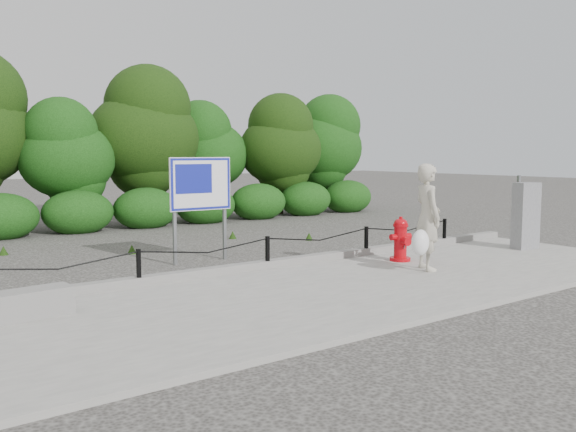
# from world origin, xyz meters

# --- Properties ---
(ground) EXTENTS (90.00, 90.00, 0.00)m
(ground) POSITION_xyz_m (0.00, 0.00, 0.00)
(ground) COLOR #2D2B28
(ground) RESTS_ON ground
(sidewalk) EXTENTS (14.00, 4.00, 0.08)m
(sidewalk) POSITION_xyz_m (0.00, -2.00, 0.04)
(sidewalk) COLOR gray
(sidewalk) RESTS_ON ground
(curb) EXTENTS (14.00, 0.22, 0.14)m
(curb) POSITION_xyz_m (0.00, 0.05, 0.15)
(curb) COLOR slate
(curb) RESTS_ON sidewalk
(chain_barrier) EXTENTS (10.06, 0.06, 0.60)m
(chain_barrier) POSITION_xyz_m (0.00, 0.00, 0.46)
(chain_barrier) COLOR black
(chain_barrier) RESTS_ON sidewalk
(treeline) EXTENTS (20.24, 3.70, 4.90)m
(treeline) POSITION_xyz_m (0.70, 9.00, 2.57)
(treeline) COLOR black
(treeline) RESTS_ON ground
(fire_hydrant) EXTENTS (0.48, 0.50, 0.88)m
(fire_hydrant) POSITION_xyz_m (2.57, -0.90, 0.50)
(fire_hydrant) COLOR #BD0710
(fire_hydrant) RESTS_ON sidewalk
(pedestrian) EXTENTS (0.88, 0.83, 1.94)m
(pedestrian) POSITION_xyz_m (2.25, -1.83, 1.02)
(pedestrian) COLOR #B7B09D
(pedestrian) RESTS_ON sidewalk
(concrete_block) EXTENTS (1.18, 0.51, 0.37)m
(concrete_block) POSITION_xyz_m (-4.43, -0.92, 0.26)
(concrete_block) COLOR gray
(concrete_block) RESTS_ON sidewalk
(utility_cabinet) EXTENTS (0.61, 0.45, 1.62)m
(utility_cabinet) POSITION_xyz_m (5.92, -1.48, 0.82)
(utility_cabinet) COLOR gray
(utility_cabinet) RESTS_ON sidewalk
(advertising_sign) EXTENTS (1.32, 0.14, 2.12)m
(advertising_sign) POSITION_xyz_m (-0.47, 1.69, 1.49)
(advertising_sign) COLOR slate
(advertising_sign) RESTS_ON ground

